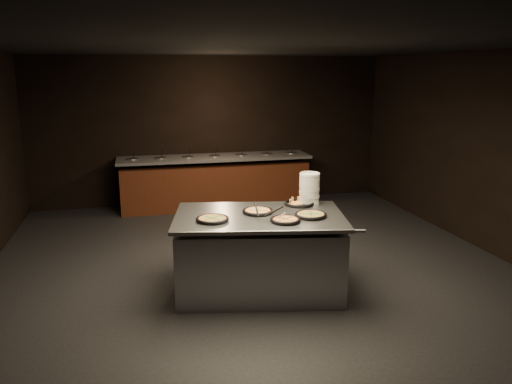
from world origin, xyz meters
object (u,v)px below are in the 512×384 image
(pan_veggie_whole, at_px, (212,219))
(pan_cheese_whole, at_px, (258,211))
(serving_counter, at_px, (259,255))
(plate_stack, at_px, (309,188))

(pan_veggie_whole, xyz_separation_m, pan_cheese_whole, (0.58, 0.20, -0.00))
(serving_counter, height_order, plate_stack, plate_stack)
(plate_stack, bearing_deg, pan_cheese_whole, -159.63)
(plate_stack, height_order, pan_veggie_whole, plate_stack)
(pan_cheese_whole, bearing_deg, serving_counter, -93.74)
(pan_cheese_whole, bearing_deg, plate_stack, 20.37)
(serving_counter, height_order, pan_veggie_whole, pan_veggie_whole)
(serving_counter, distance_m, plate_stack, 1.09)
(pan_cheese_whole, bearing_deg, pan_veggie_whole, -161.00)
(pan_veggie_whole, bearing_deg, serving_counter, 9.73)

